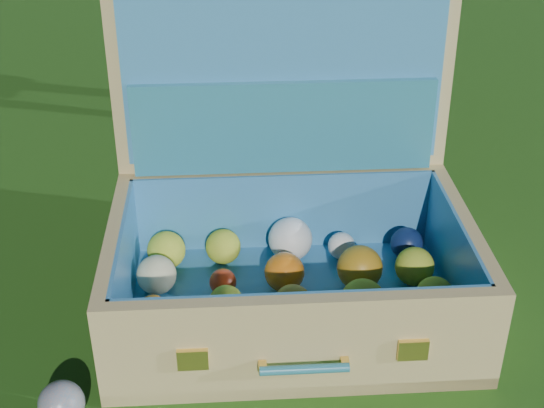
{
  "coord_description": "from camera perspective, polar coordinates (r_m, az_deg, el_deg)",
  "views": [
    {
      "loc": [
        -0.67,
        -1.1,
        0.95
      ],
      "look_at": [
        -0.15,
        0.05,
        0.21
      ],
      "focal_mm": 50.0,
      "sensor_mm": 36.0,
      "label": 1
    }
  ],
  "objects": [
    {
      "name": "ground",
      "position": [
        1.6,
        5.56,
        -6.11
      ],
      "size": [
        60.0,
        60.0,
        0.0
      ],
      "primitive_type": "plane",
      "color": "#215114",
      "rests_on": "ground"
    },
    {
      "name": "stray_ball",
      "position": [
        1.33,
        -15.57,
        -14.27
      ],
      "size": [
        0.08,
        0.08,
        0.08
      ],
      "primitive_type": "sphere",
      "color": "teal",
      "rests_on": "ground"
    },
    {
      "name": "suitcase",
      "position": [
        1.48,
        1.19,
        -0.68
      ],
      "size": [
        0.82,
        0.73,
        0.66
      ],
      "rotation": [
        0.0,
        0.0,
        -0.36
      ],
      "color": "#D7BA74",
      "rests_on": "ground"
    }
  ]
}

